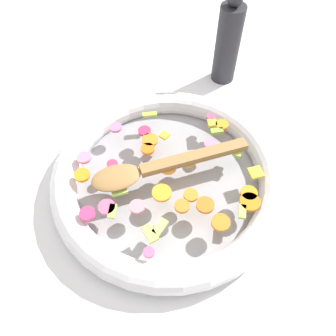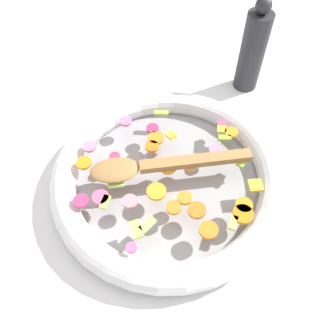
# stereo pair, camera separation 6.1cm
# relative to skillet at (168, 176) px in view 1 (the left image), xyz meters

# --- Properties ---
(ground_plane) EXTENTS (4.00, 4.00, 0.00)m
(ground_plane) POSITION_rel_skillet_xyz_m (0.00, 0.00, -0.02)
(ground_plane) COLOR silver
(skillet) EXTENTS (0.45, 0.45, 0.05)m
(skillet) POSITION_rel_skillet_xyz_m (0.00, 0.00, 0.00)
(skillet) COLOR gray
(skillet) RESTS_ON ground_plane
(chopped_vegetables) EXTENTS (0.36, 0.34, 0.01)m
(chopped_vegetables) POSITION_rel_skillet_xyz_m (0.01, -0.02, 0.03)
(chopped_vegetables) COLOR orange
(chopped_vegetables) RESTS_ON skillet
(wooden_spoon) EXTENTS (0.27, 0.20, 0.01)m
(wooden_spoon) POSITION_rel_skillet_xyz_m (-0.02, -0.01, 0.04)
(wooden_spoon) COLOR olive
(wooden_spoon) RESTS_ON chopped_vegetables
(pepper_mill) EXTENTS (0.06, 0.06, 0.22)m
(pepper_mill) POSITION_rel_skillet_xyz_m (0.04, 0.34, 0.08)
(pepper_mill) COLOR #232328
(pepper_mill) RESTS_ON ground_plane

